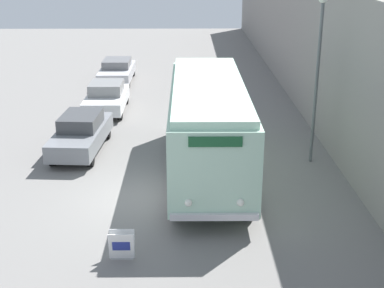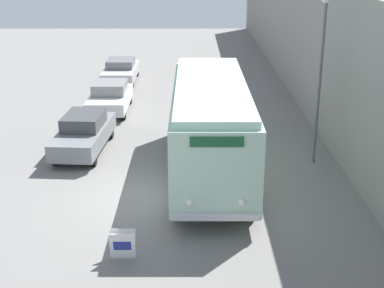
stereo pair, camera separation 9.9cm
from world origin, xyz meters
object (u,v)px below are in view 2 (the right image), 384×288
at_px(streetlamp, 320,56).
at_px(vintage_bus, 209,123).
at_px(parked_car_near, 82,133).
at_px(parked_car_far, 119,70).
at_px(sign_board, 121,245).
at_px(parked_car_mid, 108,97).

bearing_deg(streetlamp, vintage_bus, -164.43).
xyz_separation_m(parked_car_near, parked_car_far, (-0.03, 12.06, -0.06)).
relative_size(sign_board, parked_car_far, 0.17).
distance_m(vintage_bus, sign_board, 6.45).
height_order(sign_board, parked_car_mid, parked_car_mid).
distance_m(sign_board, parked_car_far, 20.32).
bearing_deg(vintage_bus, sign_board, -113.42).
distance_m(parked_car_near, parked_car_far, 12.06).
relative_size(sign_board, parked_car_mid, 0.19).
bearing_deg(vintage_bus, parked_car_far, 109.30).
bearing_deg(streetlamp, parked_car_far, 124.30).
relative_size(sign_board, parked_car_near, 0.17).
height_order(streetlamp, parked_car_far, streetlamp).
relative_size(parked_car_near, parked_car_far, 1.01).
bearing_deg(parked_car_far, parked_car_near, -90.02).
xyz_separation_m(vintage_bus, parked_car_mid, (-4.78, 7.98, -1.18)).
xyz_separation_m(streetlamp, parked_car_near, (-9.04, 1.23, -3.33)).
xyz_separation_m(parked_car_near, parked_car_mid, (0.24, 5.63, -0.03)).
bearing_deg(parked_car_far, parked_car_mid, -87.80).
xyz_separation_m(sign_board, parked_car_mid, (-2.29, 13.72, 0.35)).
bearing_deg(streetlamp, parked_car_near, 172.28).
distance_m(parked_car_near, parked_car_mid, 5.64).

